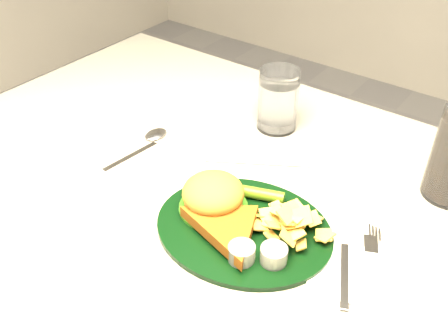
% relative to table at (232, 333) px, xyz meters
% --- Properties ---
extents(table, '(1.20, 0.80, 0.75)m').
position_rel_table_xyz_m(table, '(0.00, 0.00, 0.00)').
color(table, gray).
rests_on(table, ground).
extents(dinner_plate, '(0.30, 0.27, 0.06)m').
position_rel_table_xyz_m(dinner_plate, '(0.06, -0.06, 0.40)').
color(dinner_plate, black).
rests_on(dinner_plate, table).
extents(water_glass, '(0.08, 0.08, 0.12)m').
position_rel_table_xyz_m(water_glass, '(-0.05, 0.21, 0.43)').
color(water_glass, white).
rests_on(water_glass, table).
extents(fork_napkin, '(0.17, 0.18, 0.01)m').
position_rel_table_xyz_m(fork_napkin, '(0.22, -0.04, 0.38)').
color(fork_napkin, white).
rests_on(fork_napkin, table).
extents(spoon, '(0.06, 0.16, 0.01)m').
position_rel_table_xyz_m(spoon, '(-0.21, -0.03, 0.38)').
color(spoon, white).
rests_on(spoon, table).
extents(wrapped_straw, '(0.19, 0.15, 0.01)m').
position_rel_table_xyz_m(wrapped_straw, '(-0.01, 0.09, 0.38)').
color(wrapped_straw, silver).
rests_on(wrapped_straw, table).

